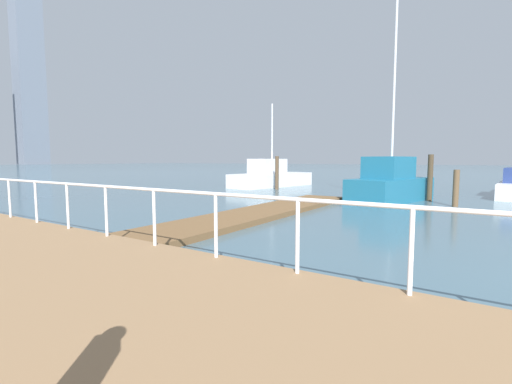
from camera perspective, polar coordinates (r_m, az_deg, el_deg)
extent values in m
plane|color=#476675|center=(18.10, -31.60, -1.92)|extent=(300.00, 300.00, 0.00)
cube|color=brown|center=(12.63, 0.04, -3.50)|extent=(12.74, 2.00, 0.18)
cylinder|color=white|center=(4.60, 23.67, -8.78)|extent=(0.06, 0.06, 1.05)
cylinder|color=white|center=(5.05, 6.70, -7.14)|extent=(0.06, 0.06, 1.05)
cylinder|color=white|center=(5.86, -6.47, -5.43)|extent=(0.06, 0.06, 1.05)
cylinder|color=white|center=(6.89, -16.03, -4.00)|extent=(0.06, 0.06, 1.05)
cylinder|color=white|center=(8.07, -22.94, -2.89)|extent=(0.06, 0.06, 1.05)
cylinder|color=white|center=(9.33, -28.03, -2.04)|extent=(0.06, 0.06, 1.05)
cylinder|color=white|center=(10.65, -31.87, -1.39)|extent=(0.06, 0.06, 1.05)
cylinder|color=white|center=(12.01, -34.85, -0.88)|extent=(0.06, 0.06, 1.05)
cylinder|color=white|center=(7.41, -19.89, 0.62)|extent=(0.06, 25.26, 0.06)
cylinder|color=#473826|center=(19.21, 26.19, 2.07)|extent=(0.25, 0.25, 2.26)
cylinder|color=brown|center=(17.35, 29.46, 0.53)|extent=(0.24, 0.24, 1.58)
cylinder|color=#473826|center=(20.81, 20.59, 2.05)|extent=(0.35, 0.35, 1.95)
cylinder|color=brown|center=(23.95, 3.39, 3.09)|extent=(0.25, 0.25, 2.24)
cube|color=#1E6B8C|center=(18.40, 20.83, 0.34)|extent=(5.44, 3.24, 1.10)
cube|color=#1E6B8C|center=(18.09, 20.54, 3.69)|extent=(2.60, 2.15, 1.05)
cylinder|color=silver|center=(18.63, 21.31, 14.93)|extent=(0.12, 0.12, 8.32)
cube|color=white|center=(26.59, 2.57, 1.95)|extent=(7.60, 3.37, 0.99)
cube|color=white|center=(26.17, 1.85, 4.17)|extent=(2.78, 2.15, 1.08)
cylinder|color=silver|center=(26.60, 2.60, 8.54)|extent=(0.12, 0.12, 5.12)
cube|color=slate|center=(194.48, -32.74, 16.45)|extent=(11.37, 10.48, 85.23)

